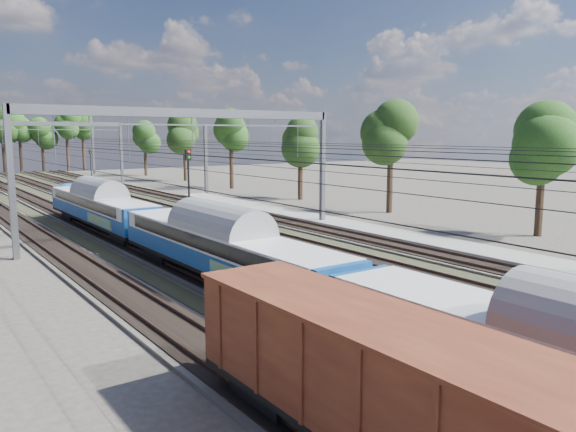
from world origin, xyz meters
TOP-DOWN VIEW (x-y plane):
  - track_bed at (-0.00, 45.00)m, footprint 21.00×130.00m
  - platform at (12.00, 20.00)m, footprint 3.00×70.00m
  - catenary at (0.33, 52.69)m, footprint 25.65×130.00m
  - tree_belt at (7.82, 90.26)m, footprint 39.17×100.82m
  - emu_train at (-4.50, 17.57)m, footprint 2.66×56.44m
  - freight_boxcar at (-9.00, 1.93)m, footprint 2.66×12.84m
  - worker at (0.10, 51.19)m, footprint 0.53×0.71m
  - signal_near at (-0.44, 29.83)m, footprint 0.40×0.37m
  - signal_far at (7.27, 79.27)m, footprint 0.33×0.30m

SIDE VIEW (x-z plane):
  - track_bed at x=0.00m, z-range -0.07..0.27m
  - platform at x=12.00m, z-range 0.00..0.30m
  - worker at x=0.10m, z-range 0.00..1.75m
  - freight_boxcar at x=-9.00m, z-range 0.36..3.67m
  - emu_train at x=-4.50m, z-range 0.34..4.24m
  - signal_far at x=7.27m, z-range 0.67..5.70m
  - signal_near at x=-0.44m, z-range 0.83..7.09m
  - catenary at x=0.33m, z-range 1.90..10.90m
  - tree_belt at x=7.82m, z-range 2.20..14.24m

